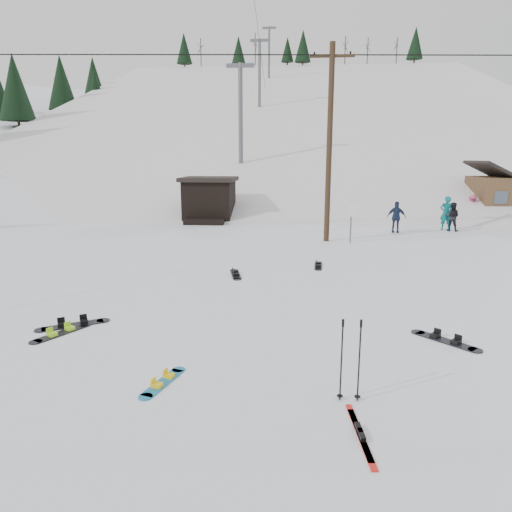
{
  "coord_description": "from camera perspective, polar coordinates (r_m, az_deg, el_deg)",
  "views": [
    {
      "loc": [
        0.41,
        -8.0,
        3.96
      ],
      "look_at": [
        -0.57,
        3.79,
        1.4
      ],
      "focal_mm": 32.0,
      "sensor_mm": 36.0,
      "label": 1
    }
  ],
  "objects": [
    {
      "name": "ground",
      "position": [
        8.93,
        1.68,
        -14.1
      ],
      "size": [
        200.0,
        200.0,
        0.0
      ],
      "primitive_type": "plane",
      "color": "white",
      "rests_on": "ground"
    },
    {
      "name": "ski_slope",
      "position": [
        64.99,
        4.26,
        -2.05
      ],
      "size": [
        60.0,
        85.24,
        65.97
      ],
      "primitive_type": "cube",
      "rotation": [
        0.31,
        0.0,
        0.0
      ],
      "color": "white",
      "rests_on": "ground"
    },
    {
      "name": "ridge_left",
      "position": [
        68.45,
        -27.54,
        -1.83
      ],
      "size": [
        47.54,
        95.03,
        58.38
      ],
      "primitive_type": "cube",
      "rotation": [
        0.23,
        0.07,
        0.14
      ],
      "color": "white",
      "rests_on": "ground"
    },
    {
      "name": "treeline_crest",
      "position": [
        94.08,
        4.58,
        9.75
      ],
      "size": [
        50.0,
        6.0,
        10.0
      ],
      "primitive_type": null,
      "color": "black",
      "rests_on": "ski_slope"
    },
    {
      "name": "utility_pole",
      "position": [
        22.07,
        9.16,
        13.93
      ],
      "size": [
        2.0,
        0.26,
        9.0
      ],
      "color": "#3A2819",
      "rests_on": "ground"
    },
    {
      "name": "trail_sign",
      "position": [
        21.9,
        11.82,
        4.91
      ],
      "size": [
        0.5,
        0.09,
        1.85
      ],
      "color": "#595B60",
      "rests_on": "ground"
    },
    {
      "name": "lift_hut",
      "position": [
        29.55,
        -5.85,
        7.11
      ],
      "size": [
        3.4,
        4.1,
        2.75
      ],
      "color": "black",
      "rests_on": "ground"
    },
    {
      "name": "lift_tower_near",
      "position": [
        38.45,
        -1.94,
        18.02
      ],
      "size": [
        2.2,
        0.36,
        8.0
      ],
      "color": "#595B60",
      "rests_on": "ski_slope"
    },
    {
      "name": "lift_tower_mid",
      "position": [
        59.09,
        0.44,
        22.34
      ],
      "size": [
        2.2,
        0.36,
        8.0
      ],
      "color": "#595B60",
      "rests_on": "ski_slope"
    },
    {
      "name": "lift_tower_far",
      "position": [
        79.93,
        1.64,
        24.4
      ],
      "size": [
        2.2,
        0.36,
        8.0
      ],
      "color": "#595B60",
      "rests_on": "ski_slope"
    },
    {
      "name": "hero_snowboard",
      "position": [
        8.63,
        -11.55,
        -15.16
      ],
      "size": [
        0.55,
        1.27,
        0.09
      ],
      "rotation": [
        0.0,
        0.0,
        1.28
      ],
      "color": "#1B7AB0",
      "rests_on": "ground"
    },
    {
      "name": "hero_skis",
      "position": [
        7.28,
        12.88,
        -20.81
      ],
      "size": [
        0.25,
        1.62,
        0.08
      ],
      "rotation": [
        0.0,
        0.0,
        0.1
      ],
      "color": "red",
      "rests_on": "ground"
    },
    {
      "name": "ski_poles",
      "position": [
        7.79,
        11.71,
        -12.56
      ],
      "size": [
        0.39,
        0.1,
        1.42
      ],
      "color": "black",
      "rests_on": "ground"
    },
    {
      "name": "board_scatter_a",
      "position": [
        11.92,
        -21.9,
        -7.95
      ],
      "size": [
        1.5,
        1.05,
        0.12
      ],
      "rotation": [
        0.0,
        0.0,
        0.55
      ],
      "color": "black",
      "rests_on": "ground"
    },
    {
      "name": "board_scatter_b",
      "position": [
        15.74,
        -2.56,
        -2.27
      ],
      "size": [
        0.55,
        1.51,
        0.11
      ],
      "rotation": [
        0.0,
        0.0,
        1.79
      ],
      "color": "black",
      "rests_on": "ground"
    },
    {
      "name": "board_scatter_c",
      "position": [
        11.51,
        -23.17,
        -8.79
      ],
      "size": [
        0.89,
        1.37,
        0.11
      ],
      "rotation": [
        0.0,
        0.0,
        1.06
      ],
      "color": "black",
      "rests_on": "ground"
    },
    {
      "name": "board_scatter_d",
      "position": [
        11.0,
        22.58,
        -9.69
      ],
      "size": [
        1.23,
        1.23,
        0.11
      ],
      "rotation": [
        0.0,
        0.0,
        -0.78
      ],
      "color": "black",
      "rests_on": "ground"
    },
    {
      "name": "board_scatter_f",
      "position": [
        17.13,
        7.79,
        -1.18
      ],
      "size": [
        0.34,
        1.45,
        0.1
      ],
      "rotation": [
        0.0,
        0.0,
        1.51
      ],
      "color": "black",
      "rests_on": "ground"
    },
    {
      "name": "skier_teal",
      "position": [
        27.54,
        22.67,
        4.97
      ],
      "size": [
        0.7,
        0.47,
        1.88
      ],
      "primitive_type": "imported",
      "rotation": [
        0.0,
        0.0,
        3.11
      ],
      "color": "#0D8084",
      "rests_on": "ground"
    },
    {
      "name": "skier_dark",
      "position": [
        27.25,
        23.3,
        4.53
      ],
      "size": [
        0.94,
        0.86,
        1.57
      ],
      "primitive_type": "imported",
      "rotation": [
        0.0,
        0.0,
        2.71
      ],
      "color": "black",
      "rests_on": "ground"
    },
    {
      "name": "skier_pink",
      "position": [
        32.99,
        25.37,
        5.55
      ],
      "size": [
        1.19,
        0.97,
        1.61
      ],
      "primitive_type": "imported",
      "rotation": [
        0.0,
        0.0,
        3.55
      ],
      "color": "#C0436F",
      "rests_on": "ground"
    },
    {
      "name": "skier_navy",
      "position": [
        25.55,
        17.15,
        4.66
      ],
      "size": [
        1.06,
        0.67,
        1.69
      ],
      "primitive_type": "imported",
      "rotation": [
        0.0,
        0.0,
        2.86
      ],
      "color": "#1B2945",
      "rests_on": "ground"
    }
  ]
}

